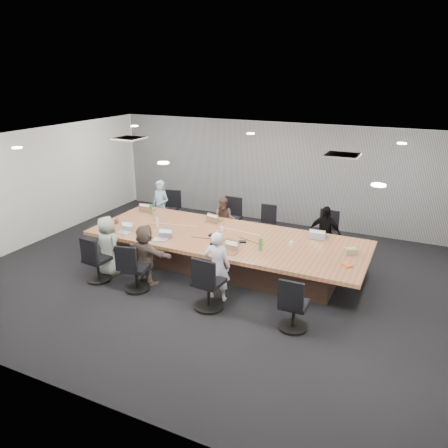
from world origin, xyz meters
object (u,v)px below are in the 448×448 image
at_px(person_3, 324,233).
at_px(laptop_3, 319,237).
at_px(chair_4, 98,263).
at_px(chair_6, 209,286).
at_px(stapler, 213,245).
at_px(conference_table, 226,251).
at_px(laptop_5, 161,240).
at_px(laptop_1, 214,220).
at_px(chair_0, 168,213).
at_px(chair_7, 294,308).
at_px(person_1, 224,220).
at_px(snack_packet, 347,265).
at_px(laptop_0, 149,210).
at_px(person_6, 217,266).
at_px(person_5, 146,254).
at_px(chair_5, 136,272).
at_px(chair_3, 327,237).
at_px(bottle_green_left, 152,210).
at_px(laptop_4, 124,233).
at_px(person_4, 108,246).
at_px(bottle_green_right, 260,244).
at_px(mug_brown, 116,221).
at_px(chair_1, 230,222).
at_px(chair_2, 265,230).
at_px(canvas_bag, 351,251).
at_px(bottle_clear, 157,222).
at_px(person_0, 161,206).

bearing_deg(person_3, laptop_3, -87.79).
distance_m(chair_4, chair_6, 2.57).
bearing_deg(person_3, stapler, -130.54).
xyz_separation_m(conference_table, chair_4, (-2.12, -1.70, -0.01)).
bearing_deg(conference_table, laptop_5, -145.19).
bearing_deg(chair_4, stapler, 31.61).
height_order(chair_4, laptop_1, chair_4).
distance_m(chair_0, chair_7, 5.73).
relative_size(person_1, snack_packet, 6.16).
bearing_deg(laptop_0, person_6, 140.69).
height_order(chair_7, person_5, person_5).
bearing_deg(chair_5, chair_3, 35.08).
relative_size(laptop_1, bottle_green_left, 1.29).
bearing_deg(person_1, laptop_5, -115.66).
relative_size(laptop_4, bottle_green_left, 1.12).
height_order(person_4, bottle_green_right, person_4).
bearing_deg(snack_packet, laptop_3, 123.64).
bearing_deg(mug_brown, chair_3, 24.76).
xyz_separation_m(chair_1, person_4, (-1.43, -3.05, 0.21)).
height_order(chair_2, canvas_bag, canvas_bag).
bearing_deg(bottle_clear, chair_4, -104.15).
relative_size(chair_2, person_3, 0.56).
distance_m(laptop_1, person_6, 2.43).
bearing_deg(chair_7, person_3, 92.83).
relative_size(chair_0, chair_1, 0.94).
bearing_deg(chair_0, person_4, 85.35).
height_order(chair_2, person_3, person_3).
xyz_separation_m(chair_4, bottle_clear, (0.41, 1.61, 0.45)).
xyz_separation_m(person_1, laptop_5, (-0.47, -2.15, 0.17)).
bearing_deg(canvas_bag, laptop_5, -165.76).
bearing_deg(bottle_clear, bottle_green_left, 132.46).
bearing_deg(chair_6, chair_3, 71.76).
height_order(chair_1, chair_5, chair_1).
relative_size(person_0, canvas_bag, 5.93).
height_order(conference_table, laptop_1, laptop_1).
distance_m(chair_7, snack_packet, 1.45).
relative_size(laptop_5, canvas_bag, 1.31).
xyz_separation_m(chair_6, laptop_5, (-1.60, 0.90, 0.31)).
bearing_deg(chair_0, laptop_4, 87.13).
distance_m(laptop_0, bottle_green_right, 3.72).
distance_m(bottle_green_left, canvas_bag, 4.91).
bearing_deg(chair_1, laptop_1, 90.38).
bearing_deg(bottle_green_right, snack_packet, -0.36).
bearing_deg(person_1, person_0, 166.68).
bearing_deg(chair_5, laptop_0, 105.67).
xyz_separation_m(laptop_1, person_6, (1.13, -2.15, -0.06)).
bearing_deg(conference_table, chair_5, -124.09).
bearing_deg(canvas_bag, bottle_green_right, -160.77).
bearing_deg(chair_4, chair_2, 59.55).
relative_size(chair_2, laptop_3, 2.11).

